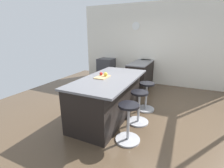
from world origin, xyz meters
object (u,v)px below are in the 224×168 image
object	(u,v)px
stool_middle	(139,108)
apple_yellow	(106,74)
stool_near_camera	(128,124)
oven_range	(106,69)
kitchen_island	(108,97)
apple_red	(101,74)
cutting_board	(102,77)
stool_by_window	(146,97)

from	to	relation	value
stool_middle	apple_yellow	distance (m)	1.02
stool_middle	stool_near_camera	size ratio (longest dim) A/B	1.00
oven_range	kitchen_island	xyz separation A→B (m)	(2.75, 1.42, 0.02)
oven_range	kitchen_island	size ratio (longest dim) A/B	0.41
kitchen_island	apple_red	xyz separation A→B (m)	(-0.03, -0.19, 0.51)
apple_red	cutting_board	bearing A→B (deg)	40.98
stool_by_window	cutting_board	size ratio (longest dim) A/B	1.96
apple_yellow	stool_by_window	bearing A→B (deg)	131.12
cutting_board	apple_yellow	size ratio (longest dim) A/B	4.06
cutting_board	apple_red	bearing A→B (deg)	-139.02
stool_middle	stool_by_window	bearing A→B (deg)	180.00
oven_range	apple_red	bearing A→B (deg)	24.43
oven_range	stool_by_window	distance (m)	2.98
stool_by_window	cutting_board	distance (m)	1.26
oven_range	kitchen_island	world-z (taller)	kitchen_island
stool_by_window	apple_yellow	size ratio (longest dim) A/B	7.94
kitchen_island	stool_near_camera	bearing A→B (deg)	46.63
kitchen_island	apple_yellow	size ratio (longest dim) A/B	24.20
stool_near_camera	cutting_board	bearing A→B (deg)	-126.97
apple_red	apple_yellow	bearing A→B (deg)	75.68
stool_by_window	stool_near_camera	world-z (taller)	same
stool_middle	apple_red	size ratio (longest dim) A/B	9.70
oven_range	stool_middle	world-z (taller)	oven_range
oven_range	kitchen_island	bearing A→B (deg)	27.31
kitchen_island	stool_by_window	size ratio (longest dim) A/B	3.05
stool_middle	cutting_board	xyz separation A→B (m)	(0.06, -0.83, 0.60)
apple_yellow	apple_red	world-z (taller)	apple_yellow
stool_middle	apple_red	world-z (taller)	apple_red
stool_middle	apple_yellow	bearing A→B (deg)	-90.08
stool_by_window	cutting_board	bearing A→B (deg)	-48.35
apple_yellow	kitchen_island	bearing A→B (deg)	88.88
kitchen_island	apple_yellow	distance (m)	0.53
kitchen_island	apple_red	world-z (taller)	apple_red
stool_by_window	cutting_board	xyz separation A→B (m)	(0.73, -0.83, 0.60)
oven_range	stool_near_camera	distance (m)	4.04
stool_middle	cutting_board	distance (m)	1.02
kitchen_island	cutting_board	xyz separation A→B (m)	(0.06, -0.11, 0.47)
stool_near_camera	apple_red	size ratio (longest dim) A/B	9.70
oven_range	stool_by_window	xyz separation A→B (m)	(2.07, 2.14, -0.11)
apple_red	stool_near_camera	bearing A→B (deg)	51.79
stool_near_camera	kitchen_island	bearing A→B (deg)	-133.37
stool_middle	stool_near_camera	world-z (taller)	same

